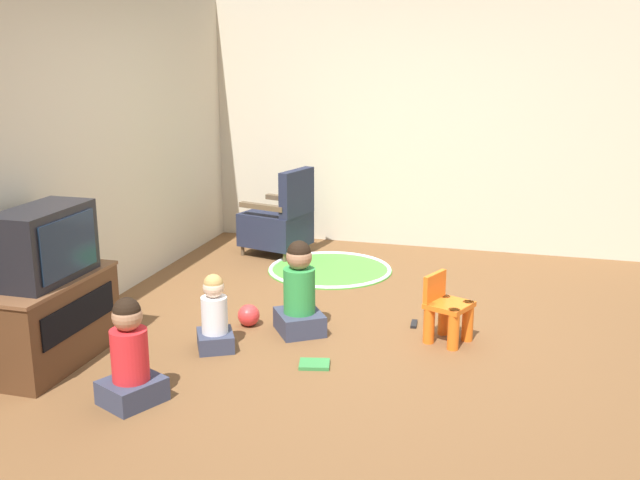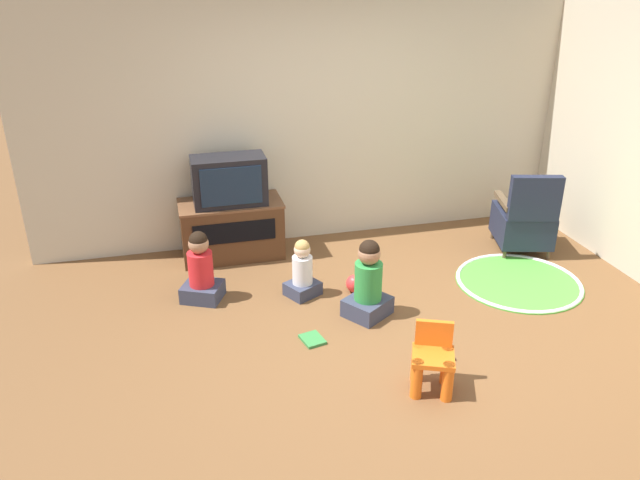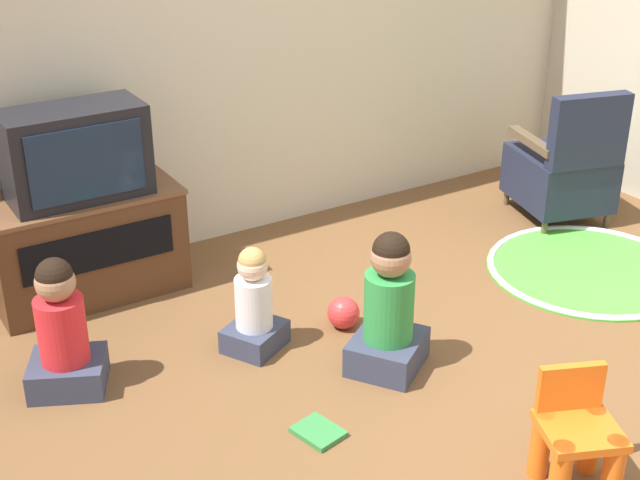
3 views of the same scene
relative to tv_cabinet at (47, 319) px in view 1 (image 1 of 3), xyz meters
The scene contains 14 objects.
ground_plane 2.12m from the tv_cabinet, 60.92° to the right, with size 30.00×30.00×0.00m, color brown.
wall_back 1.36m from the tv_cabinet, 20.48° to the left, with size 5.75×0.12×2.54m.
wall_right 4.43m from the tv_cabinet, 30.89° to the right, with size 0.12×5.23×2.54m.
tv_cabinet is the anchor object (origin of this frame).
television 0.52m from the tv_cabinet, 90.00° to the right, with size 0.71×0.37×0.48m.
black_armchair 3.01m from the tv_cabinet, 12.23° to the right, with size 0.66×0.72×0.89m.
yellow_kid_chair 2.76m from the tv_cabinet, 66.65° to the right, with size 0.38×0.37×0.49m.
play_mat 2.86m from the tv_cabinet, 26.67° to the right, with size 1.18×1.18×0.04m.
child_watching_left 1.11m from the tv_cabinet, 62.71° to the right, with size 0.36×0.35×0.55m.
child_watching_center 1.76m from the tv_cabinet, 56.48° to the right, with size 0.47×0.46×0.70m.
child_watching_right 0.92m from the tv_cabinet, 114.45° to the right, with size 0.43×0.41×0.66m.
toy_ball 1.46m from the tv_cabinet, 46.86° to the right, with size 0.17×0.17×0.17m.
book 1.81m from the tv_cabinet, 76.59° to the right, with size 0.20×0.23×0.02m.
remote_control 2.65m from the tv_cabinet, 59.42° to the right, with size 0.15×0.06×0.02m.
Camera 1 is at (-5.04, -1.19, 2.08)m, focal length 42.00 mm.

